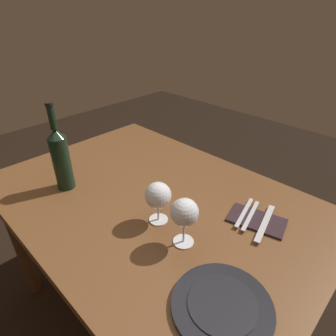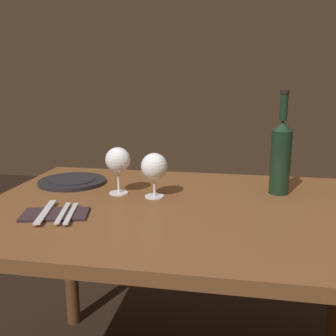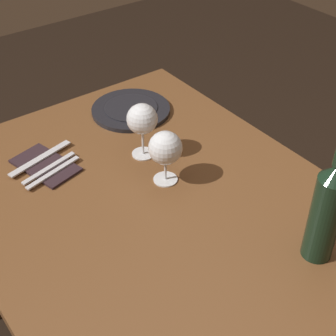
{
  "view_description": "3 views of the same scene",
  "coord_description": "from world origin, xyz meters",
  "px_view_note": "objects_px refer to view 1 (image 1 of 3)",
  "views": [
    {
      "loc": [
        0.67,
        -0.59,
        1.4
      ],
      "look_at": [
        0.03,
        0.06,
        0.86
      ],
      "focal_mm": 30.18,
      "sensor_mm": 36.0,
      "label": 1
    },
    {
      "loc": [
        -0.16,
        1.19,
        1.14
      ],
      "look_at": [
        0.06,
        -0.03,
        0.85
      ],
      "focal_mm": 42.21,
      "sensor_mm": 36.0,
      "label": 2
    },
    {
      "loc": [
        -0.74,
        0.55,
        1.61
      ],
      "look_at": [
        0.03,
        -0.02,
        0.86
      ],
      "focal_mm": 54.32,
      "sensor_mm": 36.0,
      "label": 3
    }
  ],
  "objects_px": {
    "fork_inner": "(251,215)",
    "fork_outer": "(244,212)",
    "wine_bottle": "(61,157)",
    "dinner_plate": "(222,306)",
    "wine_glass_left": "(158,196)",
    "folded_napkin": "(257,220)",
    "wine_glass_right": "(184,213)",
    "table_knife": "(265,223)"
  },
  "relations": [
    {
      "from": "fork_inner",
      "to": "fork_outer",
      "type": "relative_size",
      "value": 1.0
    },
    {
      "from": "wine_bottle",
      "to": "dinner_plate",
      "type": "relative_size",
      "value": 1.4
    },
    {
      "from": "fork_inner",
      "to": "fork_outer",
      "type": "bearing_deg",
      "value": 180.0
    },
    {
      "from": "wine_glass_left",
      "to": "folded_napkin",
      "type": "height_order",
      "value": "wine_glass_left"
    },
    {
      "from": "wine_glass_right",
      "to": "folded_napkin",
      "type": "bearing_deg",
      "value": 65.32
    },
    {
      "from": "dinner_plate",
      "to": "fork_outer",
      "type": "bearing_deg",
      "value": 113.2
    },
    {
      "from": "wine_glass_left",
      "to": "wine_bottle",
      "type": "relative_size",
      "value": 0.43
    },
    {
      "from": "dinner_plate",
      "to": "wine_bottle",
      "type": "bearing_deg",
      "value": -179.77
    },
    {
      "from": "wine_bottle",
      "to": "folded_napkin",
      "type": "bearing_deg",
      "value": 28.04
    },
    {
      "from": "wine_bottle",
      "to": "fork_outer",
      "type": "xyz_separation_m",
      "value": [
        0.62,
        0.36,
        -0.13
      ]
    },
    {
      "from": "dinner_plate",
      "to": "fork_inner",
      "type": "relative_size",
      "value": 1.43
    },
    {
      "from": "fork_outer",
      "to": "folded_napkin",
      "type": "bearing_deg",
      "value": 0.0
    },
    {
      "from": "dinner_plate",
      "to": "fork_outer",
      "type": "xyz_separation_m",
      "value": [
        -0.15,
        0.35,
        0.0
      ]
    },
    {
      "from": "wine_glass_left",
      "to": "table_knife",
      "type": "relative_size",
      "value": 0.73
    },
    {
      "from": "wine_glass_left",
      "to": "dinner_plate",
      "type": "relative_size",
      "value": 0.6
    },
    {
      "from": "wine_bottle",
      "to": "fork_outer",
      "type": "height_order",
      "value": "wine_bottle"
    },
    {
      "from": "dinner_plate",
      "to": "wine_glass_right",
      "type": "bearing_deg",
      "value": 155.33
    },
    {
      "from": "wine_glass_left",
      "to": "folded_napkin",
      "type": "relative_size",
      "value": 0.72
    },
    {
      "from": "wine_glass_right",
      "to": "fork_outer",
      "type": "height_order",
      "value": "wine_glass_right"
    },
    {
      "from": "wine_glass_right",
      "to": "wine_bottle",
      "type": "xyz_separation_m",
      "value": [
        -0.55,
        -0.1,
        0.02
      ]
    },
    {
      "from": "wine_glass_left",
      "to": "wine_glass_right",
      "type": "distance_m",
      "value": 0.13
    },
    {
      "from": "folded_napkin",
      "to": "table_knife",
      "type": "relative_size",
      "value": 1.01
    },
    {
      "from": "wine_bottle",
      "to": "fork_outer",
      "type": "bearing_deg",
      "value": 29.93
    },
    {
      "from": "dinner_plate",
      "to": "folded_napkin",
      "type": "distance_m",
      "value": 0.37
    },
    {
      "from": "wine_glass_right",
      "to": "dinner_plate",
      "type": "height_order",
      "value": "wine_glass_right"
    },
    {
      "from": "fork_inner",
      "to": "table_knife",
      "type": "height_order",
      "value": "same"
    },
    {
      "from": "wine_bottle",
      "to": "fork_inner",
      "type": "bearing_deg",
      "value": 28.96
    },
    {
      "from": "fork_outer",
      "to": "wine_bottle",
      "type": "bearing_deg",
      "value": -150.07
    },
    {
      "from": "wine_bottle",
      "to": "wine_glass_right",
      "type": "bearing_deg",
      "value": 10.56
    },
    {
      "from": "wine_glass_right",
      "to": "fork_inner",
      "type": "height_order",
      "value": "wine_glass_right"
    },
    {
      "from": "wine_bottle",
      "to": "folded_napkin",
      "type": "relative_size",
      "value": 1.69
    },
    {
      "from": "fork_inner",
      "to": "folded_napkin",
      "type": "bearing_deg",
      "value": 0.0
    },
    {
      "from": "wine_glass_left",
      "to": "fork_inner",
      "type": "relative_size",
      "value": 0.85
    },
    {
      "from": "folded_napkin",
      "to": "fork_inner",
      "type": "height_order",
      "value": "fork_inner"
    },
    {
      "from": "wine_glass_left",
      "to": "wine_glass_right",
      "type": "xyz_separation_m",
      "value": [
        0.13,
        -0.02,
        0.01
      ]
    },
    {
      "from": "folded_napkin",
      "to": "wine_glass_left",
      "type": "bearing_deg",
      "value": -136.55
    },
    {
      "from": "wine_bottle",
      "to": "fork_inner",
      "type": "xyz_separation_m",
      "value": [
        0.64,
        0.36,
        -0.13
      ]
    },
    {
      "from": "wine_glass_right",
      "to": "table_knife",
      "type": "height_order",
      "value": "wine_glass_right"
    },
    {
      "from": "wine_glass_right",
      "to": "wine_bottle",
      "type": "relative_size",
      "value": 0.46
    },
    {
      "from": "wine_glass_right",
      "to": "wine_bottle",
      "type": "bearing_deg",
      "value": -169.44
    },
    {
      "from": "wine_glass_left",
      "to": "fork_outer",
      "type": "xyz_separation_m",
      "value": [
        0.2,
        0.24,
        -0.09
      ]
    },
    {
      "from": "wine_glass_left",
      "to": "fork_inner",
      "type": "xyz_separation_m",
      "value": [
        0.22,
        0.24,
        -0.09
      ]
    }
  ]
}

